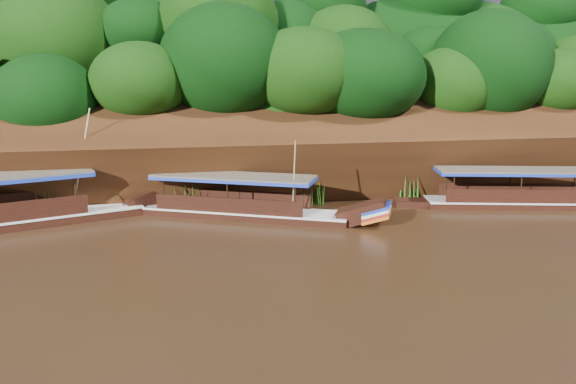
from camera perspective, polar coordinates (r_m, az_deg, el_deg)
ground at (r=23.67m, az=3.47°, el=-6.64°), size 160.00×160.00×0.00m
riverbank at (r=45.11m, az=-4.05°, el=4.77°), size 120.00×30.06×19.40m
boat_0 at (r=35.25m, az=24.15°, el=-0.61°), size 13.52×4.97×5.64m
boat_1 at (r=29.72m, az=-3.07°, el=-1.72°), size 12.57×7.36×4.74m
boat_2 at (r=31.25m, az=-26.29°, el=-2.10°), size 16.87×7.88×6.28m
reeds at (r=32.08m, az=-5.07°, el=-0.16°), size 49.48×2.45×1.89m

